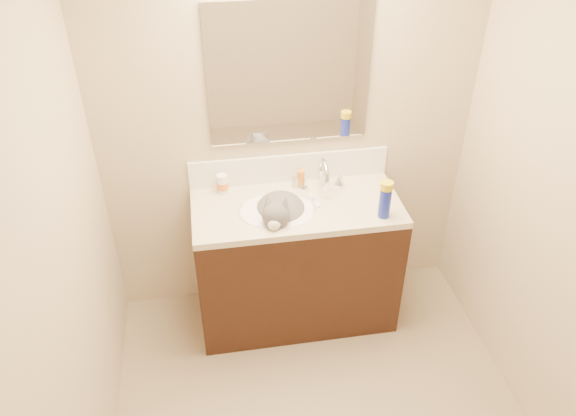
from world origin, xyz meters
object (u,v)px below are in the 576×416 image
object	(u,v)px
pill_bottle	(222,184)
amber_bottle	(301,179)
vanity_cabinet	(296,265)
faucet	(323,177)
cat	(280,214)
basin	(277,220)
silver_jar	(296,182)
spray_can	(385,203)

from	to	relation	value
pill_bottle	amber_bottle	world-z (taller)	pill_bottle
vanity_cabinet	faucet	xyz separation A→B (m)	(0.18, 0.14, 0.54)
cat	amber_bottle	bearing A→B (deg)	72.34
basin	silver_jar	xyz separation A→B (m)	(0.15, 0.23, 0.10)
faucet	silver_jar	world-z (taller)	faucet
basin	silver_jar	world-z (taller)	silver_jar
pill_bottle	silver_jar	xyz separation A→B (m)	(0.44, -0.01, -0.03)
basin	cat	distance (m)	0.05
amber_bottle	spray_can	size ratio (longest dim) A/B	0.63
basin	pill_bottle	xyz separation A→B (m)	(-0.29, 0.23, 0.13)
silver_jar	spray_can	bearing A→B (deg)	-41.89
vanity_cabinet	spray_can	bearing A→B (deg)	-22.23
basin	cat	size ratio (longest dim) A/B	1.00
amber_bottle	spray_can	xyz separation A→B (m)	(0.40, -0.37, 0.03)
amber_bottle	faucet	bearing A→B (deg)	-22.57
basin	vanity_cabinet	bearing A→B (deg)	14.04
faucet	amber_bottle	xyz separation A→B (m)	(-0.12, 0.05, -0.03)
faucet	pill_bottle	world-z (taller)	faucet
pill_bottle	spray_can	world-z (taller)	spray_can
amber_bottle	silver_jar	bearing A→B (deg)	164.35
cat	spray_can	world-z (taller)	spray_can
faucet	amber_bottle	distance (m)	0.14
amber_bottle	spray_can	world-z (taller)	spray_can
vanity_cabinet	basin	bearing A→B (deg)	-165.96
amber_bottle	cat	bearing A→B (deg)	-125.76
vanity_cabinet	amber_bottle	size ratio (longest dim) A/B	10.87
vanity_cabinet	spray_can	distance (m)	0.73
basin	faucet	bearing A→B (deg)	29.12
vanity_cabinet	amber_bottle	xyz separation A→B (m)	(0.06, 0.19, 0.51)
faucet	amber_bottle	bearing A→B (deg)	157.43
silver_jar	spray_can	world-z (taller)	spray_can
spray_can	silver_jar	bearing A→B (deg)	138.11
vanity_cabinet	spray_can	size ratio (longest dim) A/B	6.80
cat	amber_bottle	size ratio (longest dim) A/B	4.09
faucet	spray_can	world-z (taller)	faucet
faucet	cat	bearing A→B (deg)	-148.84
faucet	pill_bottle	size ratio (longest dim) A/B	2.39
vanity_cabinet	pill_bottle	bearing A→B (deg)	153.49
faucet	cat	world-z (taller)	faucet
faucet	cat	size ratio (longest dim) A/B	0.62
faucet	silver_jar	distance (m)	0.17
vanity_cabinet	pill_bottle	world-z (taller)	pill_bottle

